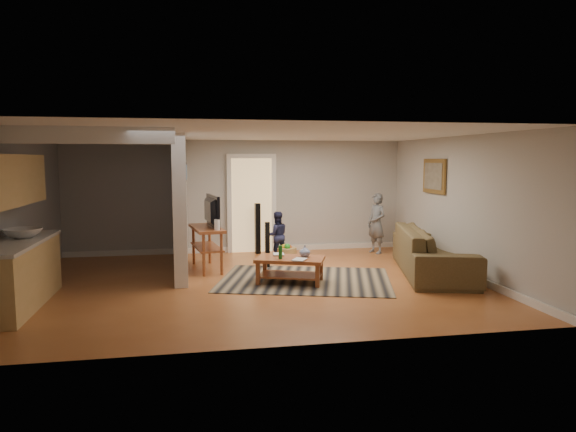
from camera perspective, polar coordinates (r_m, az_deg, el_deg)
The scene contains 11 objects.
ground at distance 8.76m, azimuth -3.79°, elevation -7.44°, with size 7.50×7.50×0.00m, color #985126.
room_shell at distance 8.90m, azimuth -11.01°, elevation 2.18°, with size 7.54×6.02×2.52m.
area_rug at distance 8.96m, azimuth 1.94°, elevation -7.07°, with size 2.89×2.11×0.01m, color black.
sofa at distance 9.82m, azimuth 15.73°, elevation -6.16°, with size 2.83×1.10×0.83m, color #443C22.
coffee_table at distance 8.67m, azimuth 0.35°, elevation -5.25°, with size 1.28×1.01×0.66m.
tv_console at distance 9.79m, azimuth -8.95°, elevation -1.64°, with size 0.68×1.35×1.11m.
speaker_left at distance 9.89m, azimuth -2.32°, elevation -3.21°, with size 0.09×0.09×0.89m, color black.
speaker_right at distance 11.34m, azimuth -3.40°, elevation -1.39°, with size 0.11×0.11×1.12m, color black.
toy_basket at distance 10.62m, azimuth -0.13°, elevation -4.16°, with size 0.40×0.40×0.36m.
child at distance 11.63m, azimuth 9.74°, elevation -4.07°, with size 0.49×0.32×1.33m, color slate.
toddler at distance 10.75m, azimuth -1.24°, elevation -4.84°, with size 0.49×0.38×1.01m, color #1D1F3E.
Camera 1 is at (-0.98, -8.45, 2.09)m, focal length 32.00 mm.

